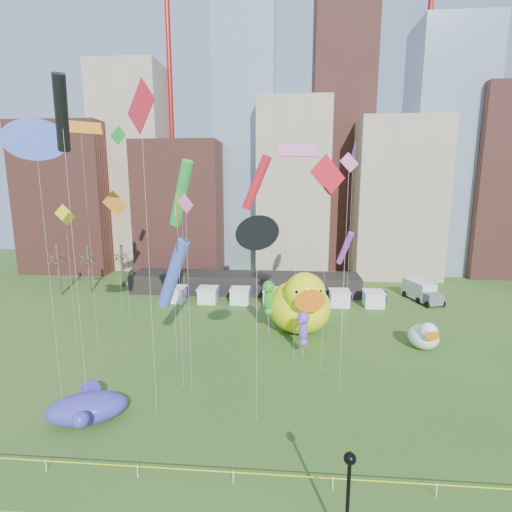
# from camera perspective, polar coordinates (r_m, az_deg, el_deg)

# --- Properties ---
(ground) EXTENTS (160.00, 160.00, 0.00)m
(ground) POSITION_cam_1_polar(r_m,az_deg,el_deg) (27.38, -3.39, -30.63)
(ground) COLOR #2A571B
(ground) RESTS_ON ground
(skyline) EXTENTS (101.00, 23.00, 68.00)m
(skyline) POSITION_cam_1_polar(r_m,az_deg,el_deg) (81.48, 4.23, 13.02)
(skyline) COLOR brown
(skyline) RESTS_ON ground
(crane_left) EXTENTS (23.00, 1.00, 76.00)m
(crane_left) POSITION_cam_1_polar(r_m,az_deg,el_deg) (92.35, -12.24, 28.65)
(crane_left) COLOR red
(crane_left) RESTS_ON ground
(crane_right) EXTENTS (23.00, 1.00, 76.00)m
(crane_right) POSITION_cam_1_polar(r_m,az_deg,el_deg) (93.38, 24.78, 27.76)
(crane_right) COLOR red
(crane_right) RESTS_ON ground
(pavilion) EXTENTS (38.00, 6.00, 3.20)m
(pavilion) POSITION_cam_1_polar(r_m,az_deg,el_deg) (64.87, -1.72, -4.03)
(pavilion) COLOR black
(pavilion) RESTS_ON ground
(vendor_tents) EXTENTS (33.24, 2.80, 2.40)m
(vendor_tents) POSITION_cam_1_polar(r_m,az_deg,el_deg) (58.88, 2.52, -6.08)
(vendor_tents) COLOR white
(vendor_tents) RESTS_ON ground
(bare_trees) EXTENTS (8.44, 6.44, 8.50)m
(bare_trees) POSITION_cam_1_polar(r_m,az_deg,el_deg) (70.77, -23.44, -1.67)
(bare_trees) COLOR #382B21
(bare_trees) RESTS_ON ground
(caution_tape) EXTENTS (50.00, 0.06, 0.90)m
(caution_tape) POSITION_cam_1_polar(r_m,az_deg,el_deg) (26.94, -3.41, -29.55)
(caution_tape) COLOR white
(caution_tape) RESTS_ON ground
(big_duck) EXTENTS (9.15, 11.16, 8.08)m
(big_duck) POSITION_cam_1_polar(r_m,az_deg,el_deg) (47.41, 6.61, -7.02)
(big_duck) COLOR #F7FF0D
(big_duck) RESTS_ON ground
(small_duck) EXTENTS (3.35, 4.43, 3.38)m
(small_duck) POSITION_cam_1_polar(r_m,az_deg,el_deg) (47.17, 23.68, -10.76)
(small_duck) COLOR white
(small_duck) RESTS_ON ground
(seahorse_green) EXTENTS (1.62, 1.94, 6.82)m
(seahorse_green) POSITION_cam_1_polar(r_m,az_deg,el_deg) (45.90, 1.89, -5.82)
(seahorse_green) COLOR silver
(seahorse_green) RESTS_ON ground
(seahorse_purple) EXTENTS (1.58, 1.81, 4.99)m
(seahorse_purple) POSITION_cam_1_polar(r_m,az_deg,el_deg) (41.08, 7.05, -10.31)
(seahorse_purple) COLOR silver
(seahorse_purple) RESTS_ON ground
(whale_inflatable) EXTENTS (6.66, 7.43, 2.62)m
(whale_inflatable) POSITION_cam_1_polar(r_m,az_deg,el_deg) (34.36, -23.69, -19.70)
(whale_inflatable) COLOR #483288
(whale_inflatable) RESTS_ON ground
(lamppost) EXTENTS (0.60, 0.60, 5.74)m
(lamppost) POSITION_cam_1_polar(r_m,az_deg,el_deg) (22.12, 13.50, -30.83)
(lamppost) COLOR black
(lamppost) RESTS_ON footpath
(box_truck) EXTENTS (4.47, 7.51, 3.00)m
(box_truck) POSITION_cam_1_polar(r_m,az_deg,el_deg) (65.64, 23.26, -4.79)
(box_truck) COLOR silver
(box_truck) RESTS_ON ground
(kite_0) EXTENTS (2.82, 2.31, 24.94)m
(kite_0) POSITION_cam_1_polar(r_m,az_deg,el_deg) (28.54, -16.68, 19.77)
(kite_0) COLOR silver
(kite_0) RESTS_ON ground
(kite_1) EXTENTS (1.51, 0.34, 20.44)m
(kite_1) POSITION_cam_1_polar(r_m,az_deg,el_deg) (31.35, 13.54, 11.04)
(kite_1) COLOR silver
(kite_1) RESTS_ON ground
(kite_2) EXTENTS (2.28, 2.96, 25.27)m
(kite_2) POSITION_cam_1_polar(r_m,az_deg,el_deg) (30.97, -26.85, 18.26)
(kite_2) COLOR silver
(kite_2) RESTS_ON ground
(kite_3) EXTENTS (3.72, 3.67, 20.50)m
(kite_3) POSITION_cam_1_polar(r_m,az_deg,el_deg) (40.56, -11.04, 9.04)
(kite_3) COLOR silver
(kite_3) RESTS_ON ground
(kite_4) EXTENTS (2.41, 0.09, 15.92)m
(kite_4) POSITION_cam_1_polar(r_m,az_deg,el_deg) (46.78, -26.42, 5.08)
(kite_4) COLOR silver
(kite_4) RESTS_ON ground
(kite_5) EXTENTS (2.89, 1.68, 22.78)m
(kite_5) POSITION_cam_1_polar(r_m,az_deg,el_deg) (34.04, -29.87, 14.67)
(kite_5) COLOR silver
(kite_5) RESTS_ON ground
(kite_6) EXTENTS (2.41, 2.76, 17.15)m
(kite_6) POSITION_cam_1_polar(r_m,az_deg,el_deg) (57.25, -20.13, 7.14)
(kite_6) COLOR silver
(kite_6) RESTS_ON ground
(kite_7) EXTENTS (1.87, 2.12, 13.10)m
(kite_7) POSITION_cam_1_polar(r_m,az_deg,el_deg) (42.50, 13.05, 1.13)
(kite_7) COLOR silver
(kite_7) RESTS_ON ground
(kite_8) EXTENTS (3.31, 1.66, 20.66)m
(kite_8) POSITION_cam_1_polar(r_m,az_deg,el_deg) (35.57, 10.58, 11.36)
(kite_8) COLOR silver
(kite_8) RESTS_ON ground
(kite_9) EXTENTS (4.02, 1.84, 21.81)m
(kite_9) POSITION_cam_1_polar(r_m,az_deg,el_deg) (37.99, 6.19, 15.19)
(kite_9) COLOR silver
(kite_9) RESTS_ON ground
(kite_10) EXTENTS (2.13, 1.81, 15.91)m
(kite_10) POSITION_cam_1_polar(r_m,az_deg,el_deg) (27.18, 0.12, 3.45)
(kite_10) COLOR silver
(kite_10) RESTS_ON ground
(kite_11) EXTENTS (0.94, 2.13, 24.70)m
(kite_11) POSITION_cam_1_polar(r_m,az_deg,el_deg) (49.04, -19.68, 15.50)
(kite_11) COLOR silver
(kite_11) RESTS_ON ground
(kite_12) EXTENTS (0.67, 3.12, 17.33)m
(kite_12) POSITION_cam_1_polar(r_m,az_deg,el_deg) (32.88, -11.62, 6.04)
(kite_12) COLOR silver
(kite_12) RESTS_ON ground
(kite_13) EXTENTS (4.47, 3.30, 12.90)m
(kite_13) POSITION_cam_1_polar(r_m,az_deg,el_deg) (39.66, -12.13, -2.57)
(kite_13) COLOR silver
(kite_13) RESTS_ON ground
(kite_14) EXTENTS (3.62, 2.95, 24.41)m
(kite_14) POSITION_cam_1_polar(r_m,az_deg,el_deg) (45.66, -24.55, 16.81)
(kite_14) COLOR silver
(kite_14) RESTS_ON ground
(kite_15) EXTENTS (0.67, 2.73, 22.57)m
(kite_15) POSITION_cam_1_polar(r_m,az_deg,el_deg) (43.94, 14.23, 14.44)
(kite_15) COLOR silver
(kite_15) RESTS_ON ground
(kite_16) EXTENTS (3.89, 2.62, 21.39)m
(kite_16) POSITION_cam_1_polar(r_m,az_deg,el_deg) (45.37, 0.10, 10.80)
(kite_16) COLOR silver
(kite_16) RESTS_ON ground
(kite_17) EXTENTS (1.48, 0.79, 17.33)m
(kite_17) POSITION_cam_1_polar(r_m,az_deg,el_deg) (31.73, -10.35, 6.26)
(kite_17) COLOR silver
(kite_17) RESTS_ON ground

